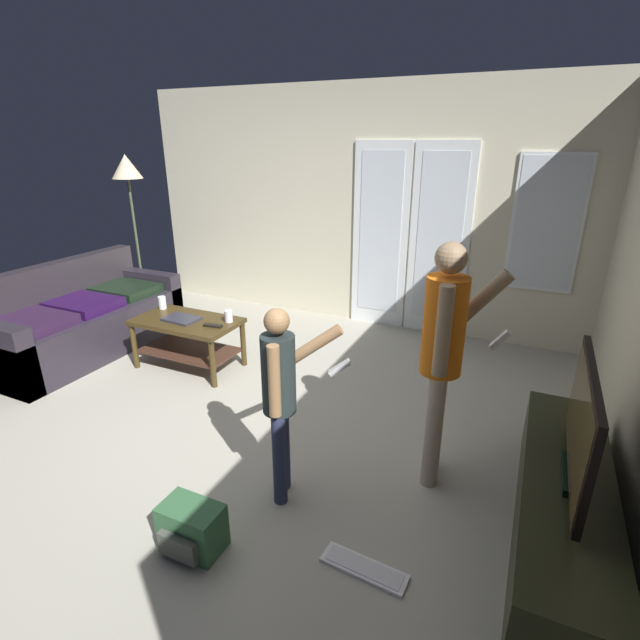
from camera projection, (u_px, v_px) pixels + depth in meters
The scene contains 15 objects.
ground_plane at pixel (223, 431), 3.49m from camera, with size 5.21×5.28×0.02m, color #A4A091.
wall_back_with_doors at pixel (362, 211), 5.20m from camera, with size 5.21×0.09×2.62m.
leather_couch at pixel (82, 321), 4.71m from camera, with size 0.85×1.92×0.87m.
coffee_table at pixel (188, 333), 4.35m from camera, with size 0.96×0.54×0.47m.
tv_stand at pixel (563, 508), 2.48m from camera, with size 0.44×1.77×0.39m.
flat_screen_tv at pixel (581, 427), 2.31m from camera, with size 0.08×1.00×0.60m.
person_adult at pixel (444, 346), 2.70m from camera, with size 0.47×0.45×1.51m.
person_child at pixel (281, 390), 2.60m from camera, with size 0.43×0.43×1.19m.
floor_lamp at pixel (128, 177), 5.31m from camera, with size 0.34×0.34×1.86m.
backpack at pixel (191, 528), 2.44m from camera, with size 0.32×0.24×0.26m.
loose_keyboard at pixel (364, 568), 2.35m from camera, with size 0.45×0.16×0.02m.
laptop_closed at pixel (181, 319), 4.28m from camera, with size 0.31×0.22×0.02m, color #302F3A.
cup_near_edge at pixel (229, 316), 4.23m from camera, with size 0.07×0.07×0.11m, color white.
cup_by_laptop at pixel (162, 303), 4.56m from camera, with size 0.07×0.07×0.12m, color white.
tv_remote_black at pixel (213, 326), 4.13m from camera, with size 0.17×0.05×0.02m, color black.
Camera 1 is at (1.90, -2.39, 2.01)m, focal length 26.42 mm.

